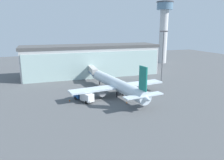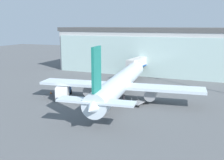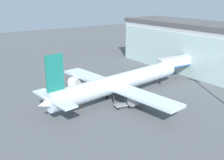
{
  "view_description": "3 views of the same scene",
  "coord_description": "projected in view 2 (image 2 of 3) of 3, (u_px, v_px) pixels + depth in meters",
  "views": [
    {
      "loc": [
        -24.07,
        -56.22,
        20.94
      ],
      "look_at": [
        -1.82,
        5.65,
        5.07
      ],
      "focal_mm": 35.0,
      "sensor_mm": 36.0,
      "label": 1
    },
    {
      "loc": [
        16.53,
        -40.13,
        14.33
      ],
      "look_at": [
        -2.26,
        7.19,
        3.53
      ],
      "focal_mm": 42.0,
      "sensor_mm": 36.0,
      "label": 2
    },
    {
      "loc": [
        40.77,
        -24.45,
        20.52
      ],
      "look_at": [
        -0.19,
        4.63,
        4.27
      ],
      "focal_mm": 42.0,
      "sensor_mm": 36.0,
      "label": 3
    }
  ],
  "objects": [
    {
      "name": "safety_cone_wingtip",
      "position": [
        51.0,
        92.0,
        55.3
      ],
      "size": [
        0.36,
        0.36,
        0.55
      ],
      "primitive_type": "cone",
      "color": "orange",
      "rests_on": "ground"
    },
    {
      "name": "baggage_cart",
      "position": [
        138.0,
        103.0,
        47.36
      ],
      "size": [
        2.17,
        3.08,
        1.5
      ],
      "rotation": [
        0.0,
        0.0,
        4.49
      ],
      "color": "gray",
      "rests_on": "ground"
    },
    {
      "name": "terminal_building",
      "position": [
        157.0,
        50.0,
        78.33
      ],
      "size": [
        60.15,
        16.45,
        13.49
      ],
      "rotation": [
        0.0,
        0.0,
        -0.02
      ],
      "color": "#BBBBBB",
      "rests_on": "ground"
    },
    {
      "name": "ground",
      "position": [
        109.0,
        109.0,
        45.43
      ],
      "size": [
        240.0,
        240.0,
        0.0
      ],
      "primitive_type": "plane",
      "color": "#545659"
    },
    {
      "name": "catering_truck",
      "position": [
        64.0,
        90.0,
        52.31
      ],
      "size": [
        4.94,
        7.57,
        2.65
      ],
      "rotation": [
        0.0,
        0.0,
        1.98
      ],
      "color": "#2659A5",
      "rests_on": "ground"
    },
    {
      "name": "safety_cone_nose",
      "position": [
        102.0,
        111.0,
        43.22
      ],
      "size": [
        0.36,
        0.36,
        0.55
      ],
      "primitive_type": "cone",
      "color": "orange",
      "rests_on": "ground"
    },
    {
      "name": "airplane",
      "position": [
        120.0,
        83.0,
        50.14
      ],
      "size": [
        31.4,
        36.47,
        11.47
      ],
      "rotation": [
        0.0,
        0.0,
        1.68
      ],
      "color": "silver",
      "rests_on": "ground"
    },
    {
      "name": "jet_bridge",
      "position": [
        138.0,
        63.0,
        69.82
      ],
      "size": [
        3.22,
        11.94,
        5.69
      ],
      "rotation": [
        0.0,
        0.0,
        1.49
      ],
      "color": "beige",
      "rests_on": "ground"
    }
  ]
}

